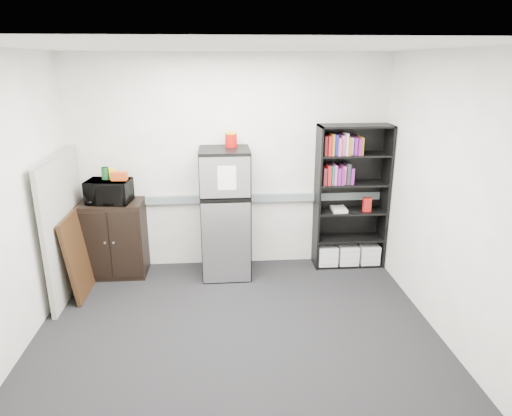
# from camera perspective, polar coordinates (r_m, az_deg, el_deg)

# --- Properties ---
(floor) EXTENTS (4.00, 4.00, 0.00)m
(floor) POSITION_cam_1_polar(r_m,az_deg,el_deg) (4.69, -2.40, -15.60)
(floor) COLOR black
(floor) RESTS_ON ground
(wall_back) EXTENTS (4.00, 0.02, 2.70)m
(wall_back) POSITION_cam_1_polar(r_m,az_deg,el_deg) (5.80, -3.23, 5.54)
(wall_back) COLOR silver
(wall_back) RESTS_ON floor
(wall_right) EXTENTS (0.02, 3.50, 2.70)m
(wall_right) POSITION_cam_1_polar(r_m,az_deg,el_deg) (4.62, 23.02, 0.87)
(wall_right) COLOR silver
(wall_right) RESTS_ON floor
(wall_left) EXTENTS (0.02, 3.50, 2.70)m
(wall_left) POSITION_cam_1_polar(r_m,az_deg,el_deg) (4.52, -28.92, -0.32)
(wall_left) COLOR silver
(wall_left) RESTS_ON floor
(ceiling) EXTENTS (4.00, 3.50, 0.02)m
(ceiling) POSITION_cam_1_polar(r_m,az_deg,el_deg) (3.91, -2.94, 19.51)
(ceiling) COLOR white
(ceiling) RESTS_ON wall_back
(electrical_raceway) EXTENTS (3.92, 0.05, 0.10)m
(electrical_raceway) POSITION_cam_1_polar(r_m,az_deg,el_deg) (5.88, -3.15, 1.19)
(electrical_raceway) COLOR gray
(electrical_raceway) RESTS_ON wall_back
(wall_note) EXTENTS (0.14, 0.00, 0.10)m
(wall_note) POSITION_cam_1_polar(r_m,az_deg,el_deg) (5.75, -6.78, 7.38)
(wall_note) COLOR white
(wall_note) RESTS_ON wall_back
(bookshelf) EXTENTS (0.90, 0.34, 1.85)m
(bookshelf) POSITION_cam_1_polar(r_m,az_deg,el_deg) (5.96, 11.75, 1.19)
(bookshelf) COLOR black
(bookshelf) RESTS_ON floor
(cubicle_partition) EXTENTS (0.06, 1.30, 1.62)m
(cubicle_partition) POSITION_cam_1_polar(r_m,az_deg,el_deg) (5.59, -22.82, -2.08)
(cubicle_partition) COLOR #9A9789
(cubicle_partition) RESTS_ON floor
(cabinet) EXTENTS (0.76, 0.51, 0.95)m
(cabinet) POSITION_cam_1_polar(r_m,az_deg,el_deg) (5.97, -17.31, -3.68)
(cabinet) COLOR black
(cabinet) RESTS_ON floor
(microwave) EXTENTS (0.55, 0.41, 0.28)m
(microwave) POSITION_cam_1_polar(r_m,az_deg,el_deg) (5.76, -17.91, 1.99)
(microwave) COLOR black
(microwave) RESTS_ON cabinet
(snack_box_a) EXTENTS (0.08, 0.07, 0.15)m
(snack_box_a) POSITION_cam_1_polar(r_m,az_deg,el_deg) (5.75, -18.32, 4.14)
(snack_box_a) COLOR #1B6035
(snack_box_a) RESTS_ON microwave
(snack_box_b) EXTENTS (0.07, 0.05, 0.15)m
(snack_box_b) POSITION_cam_1_polar(r_m,az_deg,el_deg) (5.75, -18.32, 4.14)
(snack_box_b) COLOR #0D3C15
(snack_box_b) RESTS_ON microwave
(snack_box_c) EXTENTS (0.07, 0.06, 0.14)m
(snack_box_c) POSITION_cam_1_polar(r_m,az_deg,el_deg) (5.73, -17.52, 4.13)
(snack_box_c) COLOR yellow
(snack_box_c) RESTS_ON microwave
(snack_bag) EXTENTS (0.19, 0.11, 0.10)m
(snack_bag) POSITION_cam_1_polar(r_m,az_deg,el_deg) (5.67, -16.72, 3.85)
(snack_bag) COLOR #C73F13
(snack_bag) RESTS_ON microwave
(refrigerator) EXTENTS (0.61, 0.63, 1.60)m
(refrigerator) POSITION_cam_1_polar(r_m,az_deg,el_deg) (5.62, -3.82, -0.68)
(refrigerator) COLOR black
(refrigerator) RESTS_ON floor
(coffee_can) EXTENTS (0.15, 0.15, 0.20)m
(coffee_can) POSITION_cam_1_polar(r_m,az_deg,el_deg) (5.53, -3.14, 8.65)
(coffee_can) COLOR #AD0B08
(coffee_can) RESTS_ON refrigerator
(framed_poster) EXTENTS (0.16, 0.75, 0.96)m
(framed_poster) POSITION_cam_1_polar(r_m,az_deg,el_deg) (5.63, -21.26, -5.39)
(framed_poster) COLOR black
(framed_poster) RESTS_ON floor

